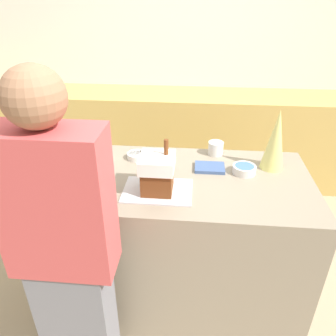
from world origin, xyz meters
name	(u,v)px	position (x,y,z in m)	size (l,w,h in m)	color
ground_plane	(174,289)	(0.00, 0.00, 0.00)	(12.00, 12.00, 0.00)	tan
wall_back	(189,52)	(0.00, 1.97, 1.30)	(8.00, 0.05, 2.60)	white
back_cabinet_block	(186,137)	(0.00, 1.64, 0.48)	(6.00, 0.60, 0.95)	tan
kitchen_island	(174,239)	(0.00, 0.00, 0.47)	(1.59, 0.80, 0.93)	gray
baking_tray	(158,191)	(-0.08, -0.16, 0.94)	(0.37, 0.27, 0.01)	silver
gingerbread_house	(157,173)	(-0.08, -0.16, 1.05)	(0.18, 0.19, 0.29)	brown
decorative_tree	(276,140)	(0.58, 0.17, 1.12)	(0.14, 0.14, 0.37)	#DBD675
candy_bowl_far_right	(137,155)	(-0.26, 0.22, 0.95)	(0.13, 0.13, 0.04)	white
candy_bowl_beside_tree	(82,169)	(-0.56, 0.01, 0.95)	(0.12, 0.12, 0.04)	white
candy_bowl_near_tray_right	(244,169)	(0.40, 0.09, 0.96)	(0.14, 0.14, 0.05)	silver
candy_bowl_center_rear	(69,152)	(-0.71, 0.22, 0.95)	(0.10, 0.10, 0.04)	silver
candy_bowl_far_left	(99,154)	(-0.51, 0.21, 0.96)	(0.13, 0.13, 0.04)	white
cookbook	(210,168)	(0.20, 0.12, 0.94)	(0.18, 0.13, 0.02)	#3F598C
mug	(216,148)	(0.24, 0.33, 0.98)	(0.10, 0.10, 0.09)	white
person	(66,255)	(-0.43, -0.61, 0.87)	(0.44, 0.56, 1.69)	slate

